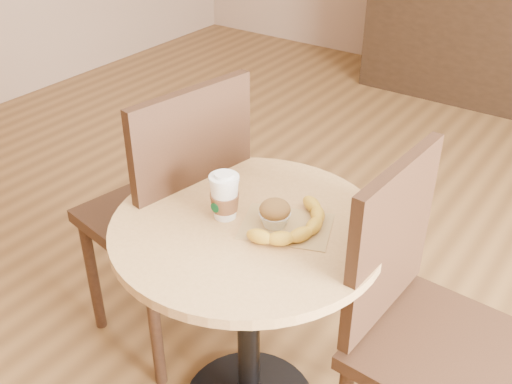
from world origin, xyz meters
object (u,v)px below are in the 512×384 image
chair_left (173,211)px  coffee_cup (225,198)px  muffin (275,213)px  chair_right (424,325)px  cafe_table (248,279)px  banana (296,223)px

chair_left → coffee_cup: size_ratio=7.58×
muffin → chair_left: bearing=169.4°
chair_left → muffin: 0.52m
coffee_cup → muffin: coffee_cup is taller
chair_left → chair_right: 0.89m
cafe_table → chair_left: chair_left is taller
chair_right → chair_left: bearing=93.1°
chair_left → banana: 0.57m
cafe_table → coffee_cup: 0.27m
cafe_table → muffin: (0.07, 0.03, 0.24)m
cafe_table → banana: bearing=21.0°
chair_right → muffin: size_ratio=11.46×
coffee_cup → chair_right: bearing=17.3°
coffee_cup → banana: size_ratio=0.48×
chair_left → cafe_table: bearing=83.6°
chair_left → muffin: size_ratio=12.05×
coffee_cup → banana: 0.21m
cafe_table → chair_right: chair_right is taller
banana → chair_right: bearing=24.9°
banana → coffee_cup: bearing=-150.4°
chair_right → muffin: bearing=105.0°
chair_left → banana: (0.52, -0.07, 0.20)m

